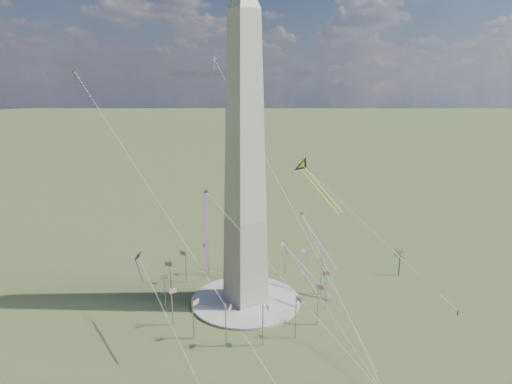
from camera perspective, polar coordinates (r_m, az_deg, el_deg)
ground at (r=155.25m, az=-1.29°, el=-13.53°), size 2000.00×2000.00×0.00m
plaza at (r=155.07m, az=-1.29°, el=-13.40°), size 36.00×36.00×0.80m
washington_monument at (r=139.27m, az=-1.40°, el=4.16°), size 15.56×15.56×100.00m
flagpole_ring at (r=151.97m, az=-1.30°, el=-11.11°), size 54.40×54.40×13.00m
tree_near at (r=178.32m, az=17.59°, el=-7.42°), size 6.75×6.75×11.82m
person_east at (r=159.76m, az=23.90°, el=-13.64°), size 0.73×0.51×1.90m
kite_delta_black at (r=161.63m, az=6.06°, el=3.01°), size 7.74×20.50×16.85m
kite_diamond_purple at (r=142.10m, az=-14.51°, el=-8.15°), size 2.93×3.63×10.63m
kite_streamer_left at (r=152.28m, az=7.20°, el=-5.10°), size 2.94×19.94×13.69m
kite_streamer_mid at (r=124.04m, az=-6.23°, el=-3.18°), size 11.98×20.28×15.40m
kite_streamer_right at (r=160.83m, az=5.46°, el=-8.61°), size 6.02×22.34×15.50m
kite_small_red at (r=157.16m, az=-21.80°, el=13.76°), size 1.58×2.31×4.85m
kite_small_white at (r=181.53m, az=-5.21°, el=16.09°), size 1.26×1.99×4.84m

